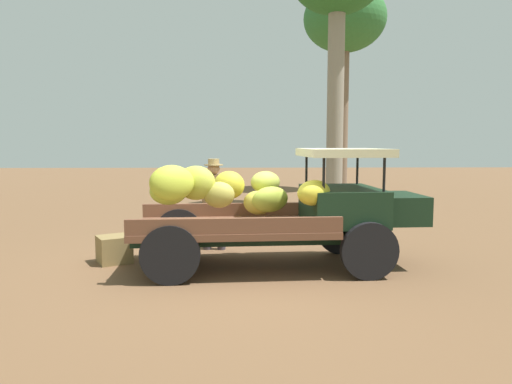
# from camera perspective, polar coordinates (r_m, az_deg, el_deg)

# --- Properties ---
(ground_plane) EXTENTS (60.00, 60.00, 0.00)m
(ground_plane) POSITION_cam_1_polar(r_m,az_deg,el_deg) (7.37, -2.97, -9.33)
(ground_plane) COLOR brown
(truck) EXTENTS (4.54, 2.02, 1.86)m
(truck) POSITION_cam_1_polar(r_m,az_deg,el_deg) (7.33, 4.12, -2.06)
(truck) COLOR black
(truck) RESTS_ON ground
(farmer) EXTENTS (0.53, 0.47, 1.66)m
(farmer) POSITION_cam_1_polar(r_m,az_deg,el_deg) (8.56, -5.12, -0.75)
(farmer) COLOR #433D48
(farmer) RESTS_ON ground
(wooden_crate) EXTENTS (0.67, 0.66, 0.44)m
(wooden_crate) POSITION_cam_1_polar(r_m,az_deg,el_deg) (8.06, -16.80, -6.65)
(wooden_crate) COLOR olive
(wooden_crate) RESTS_ON ground
(forest_tree_1) EXTENTS (3.23, 3.23, 8.10)m
(forest_tree_1) POSITION_cam_1_polar(r_m,az_deg,el_deg) (19.96, 10.69, 19.55)
(forest_tree_1) COLOR #806853
(forest_tree_1) RESTS_ON ground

